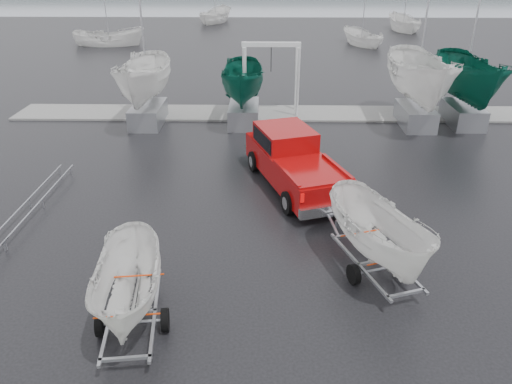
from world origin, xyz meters
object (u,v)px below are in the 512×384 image
pickup_truck (292,158)px  boat_hoist (271,68)px  trailer_hitched (384,189)px  trailer_parked (123,240)px

pickup_truck → boat_hoist: bearing=75.8°
pickup_truck → boat_hoist: boat_hoist is taller
trailer_hitched → trailer_parked: size_ratio=1.10×
trailer_parked → boat_hoist: 18.85m
pickup_truck → boat_hoist: 9.83m
pickup_truck → trailer_hitched: size_ratio=1.31×
pickup_truck → trailer_hitched: 6.99m
trailer_hitched → boat_hoist: trailer_hitched is taller
pickup_truck → boat_hoist: (-0.78, 9.67, 1.54)m
trailer_parked → boat_hoist: trailer_parked is taller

